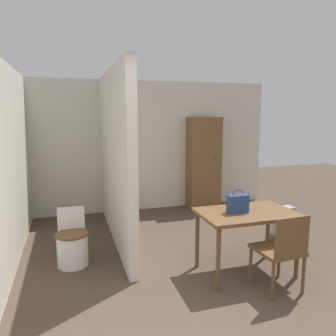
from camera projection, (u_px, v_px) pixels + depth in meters
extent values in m
cube|color=beige|center=(143.00, 146.00, 6.39)|extent=(5.13, 0.12, 2.50)
cube|color=beige|center=(3.00, 169.00, 3.76)|extent=(0.12, 5.14, 2.50)
cube|color=beige|center=(115.00, 157.00, 4.81)|extent=(0.12, 2.77, 2.50)
cube|color=brown|center=(247.00, 213.00, 3.82)|extent=(1.12, 0.71, 0.04)
cylinder|color=brown|center=(218.00, 260.00, 3.46)|extent=(0.05, 0.05, 0.71)
cylinder|color=brown|center=(298.00, 248.00, 3.75)|extent=(0.05, 0.05, 0.71)
cylinder|color=brown|center=(197.00, 240.00, 4.01)|extent=(0.05, 0.05, 0.71)
cylinder|color=brown|center=(268.00, 231.00, 4.30)|extent=(0.05, 0.05, 0.71)
cube|color=brown|center=(277.00, 250.00, 3.51)|extent=(0.47, 0.47, 0.04)
cube|color=brown|center=(292.00, 237.00, 3.28)|extent=(0.40, 0.05, 0.41)
cylinder|color=brown|center=(251.00, 265.00, 3.66)|extent=(0.04, 0.04, 0.42)
cylinder|color=brown|center=(279.00, 260.00, 3.79)|extent=(0.04, 0.04, 0.42)
cylinder|color=brown|center=(273.00, 281.00, 3.30)|extent=(0.04, 0.04, 0.42)
cylinder|color=brown|center=(303.00, 275.00, 3.43)|extent=(0.04, 0.04, 0.42)
cylinder|color=white|center=(73.00, 250.00, 4.09)|extent=(0.38, 0.38, 0.39)
cylinder|color=brown|center=(72.00, 234.00, 4.05)|extent=(0.40, 0.40, 0.02)
cube|color=white|center=(71.00, 218.00, 4.28)|extent=(0.34, 0.18, 0.27)
cube|color=navy|center=(238.00, 204.00, 3.77)|extent=(0.24, 0.11, 0.21)
torus|color=navy|center=(238.00, 195.00, 3.75)|extent=(0.14, 0.01, 0.14)
cube|color=brown|center=(204.00, 163.00, 6.55)|extent=(0.63, 0.36, 1.82)
sphere|color=black|center=(216.00, 159.00, 6.40)|extent=(0.02, 0.02, 0.02)
cube|color=#9E9EA3|center=(283.00, 221.00, 5.13)|extent=(0.31, 0.17, 0.45)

